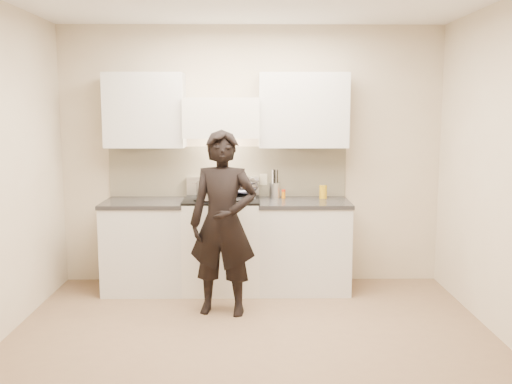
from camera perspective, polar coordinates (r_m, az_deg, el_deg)
ground_plane at (r=4.64m, az=-0.43°, el=-14.98°), size 4.00×4.00×0.00m
room_shell at (r=4.65m, az=-1.17°, el=5.36°), size 4.04×3.54×2.70m
stove at (r=5.86m, az=-3.41°, el=-5.17°), size 0.76×0.65×0.96m
counter_right at (r=5.88m, az=4.73°, el=-5.28°), size 0.92×0.67×0.92m
counter_left at (r=5.95m, az=-10.96°, el=-5.24°), size 0.82×0.67×0.92m
wok at (r=5.89m, az=-1.45°, el=0.69°), size 0.37×0.46×0.30m
stock_pot at (r=5.62m, az=-4.67°, el=0.15°), size 0.36×0.32×0.17m
utensil_crock at (r=5.94m, az=1.88°, el=0.29°), size 0.11×0.11×0.30m
spice_jar at (r=5.93m, az=2.77°, el=-0.17°), size 0.04×0.04×0.09m
oil_glass at (r=5.95m, az=6.73°, el=0.02°), size 0.08×0.08×0.14m
person at (r=5.10m, az=-3.31°, el=-3.12°), size 0.66×0.49×1.66m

